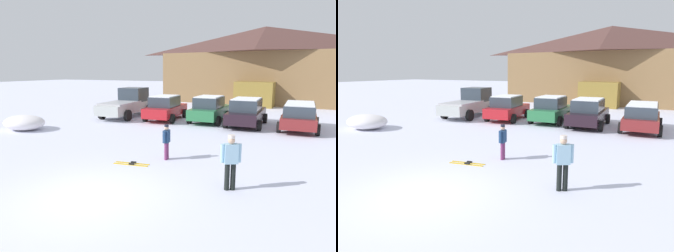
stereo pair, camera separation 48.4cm
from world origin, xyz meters
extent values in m
plane|color=silver|center=(0.00, 0.00, 0.00)|extent=(160.00, 160.00, 0.00)
cube|color=olive|center=(0.39, 27.99, 2.67)|extent=(20.99, 7.73, 5.34)
pyramid|color=#50312C|center=(0.39, 27.99, 6.69)|extent=(21.60, 8.34, 2.69)
cube|color=olive|center=(0.30, 23.43, 1.20)|extent=(3.63, 1.87, 2.40)
cube|color=#B21B22|center=(-3.98, 12.90, 0.65)|extent=(2.20, 4.51, 0.66)
cube|color=#2D3842|center=(-3.96, 12.68, 1.33)|extent=(1.80, 2.40, 0.70)
cube|color=white|center=(-3.96, 12.68, 1.71)|extent=(1.68, 2.28, 0.06)
cylinder|color=black|center=(-5.08, 14.16, 0.32)|extent=(0.27, 0.66, 0.64)
cylinder|color=black|center=(-3.11, 14.33, 0.32)|extent=(0.27, 0.66, 0.64)
cylinder|color=black|center=(-4.84, 11.46, 0.32)|extent=(0.27, 0.66, 0.64)
cylinder|color=black|center=(-2.88, 11.63, 0.32)|extent=(0.27, 0.66, 0.64)
cube|color=#286E3F|center=(-0.88, 13.45, 0.66)|extent=(1.93, 4.43, 0.68)
cube|color=#2D3842|center=(-0.87, 13.23, 1.36)|extent=(1.66, 2.32, 0.71)
cube|color=white|center=(-0.87, 13.23, 1.74)|extent=(1.55, 2.20, 0.06)
cylinder|color=black|center=(-1.89, 14.78, 0.32)|extent=(0.24, 0.65, 0.64)
cylinder|color=black|center=(0.07, 14.83, 0.32)|extent=(0.24, 0.65, 0.64)
cylinder|color=black|center=(-1.82, 12.07, 0.32)|extent=(0.24, 0.65, 0.64)
cylinder|color=black|center=(0.14, 12.12, 0.32)|extent=(0.24, 0.65, 0.64)
cube|color=black|center=(1.70, 13.06, 0.65)|extent=(2.02, 4.74, 0.67)
cube|color=#2D3842|center=(1.71, 12.83, 1.35)|extent=(1.72, 2.48, 0.72)
cube|color=white|center=(1.71, 12.83, 1.74)|extent=(1.61, 2.36, 0.06)
cylinder|color=black|center=(0.65, 14.48, 0.32)|extent=(0.24, 0.65, 0.64)
cylinder|color=black|center=(2.66, 14.54, 0.32)|extent=(0.24, 0.65, 0.64)
cylinder|color=black|center=(0.74, 11.58, 0.32)|extent=(0.24, 0.65, 0.64)
cylinder|color=black|center=(2.75, 11.64, 0.32)|extent=(0.24, 0.65, 0.64)
cube|color=maroon|center=(4.79, 13.01, 0.62)|extent=(1.95, 4.55, 0.61)
cube|color=#2D3842|center=(4.79, 12.92, 1.24)|extent=(1.70, 3.46, 0.63)
cube|color=white|center=(4.79, 12.92, 1.58)|extent=(1.59, 3.29, 0.06)
cylinder|color=black|center=(3.77, 14.38, 0.32)|extent=(0.23, 0.64, 0.64)
cylinder|color=black|center=(5.76, 14.43, 0.32)|extent=(0.23, 0.64, 0.64)
cylinder|color=black|center=(3.83, 11.59, 0.32)|extent=(0.23, 0.64, 0.64)
cylinder|color=black|center=(5.82, 11.63, 0.32)|extent=(0.23, 0.64, 0.64)
cube|color=#B1B6B2|center=(-7.22, 12.75, 0.75)|extent=(2.29, 5.75, 0.70)
cube|color=#2D3842|center=(-7.29, 13.87, 1.62)|extent=(1.89, 1.91, 1.05)
cube|color=#B8B6BC|center=(-7.16, 11.76, 1.16)|extent=(2.13, 3.22, 0.12)
cylinder|color=black|center=(-8.38, 14.37, 0.40)|extent=(0.31, 0.81, 0.80)
cylinder|color=black|center=(-6.26, 14.50, 0.40)|extent=(0.31, 0.81, 0.80)
cylinder|color=black|center=(-8.17, 10.99, 0.40)|extent=(0.31, 0.81, 0.80)
cylinder|color=black|center=(-6.05, 11.12, 0.40)|extent=(0.31, 0.81, 0.80)
cylinder|color=black|center=(3.35, 2.17, 0.41)|extent=(0.15, 0.15, 0.82)
cylinder|color=black|center=(3.51, 2.26, 0.41)|extent=(0.15, 0.15, 0.82)
cube|color=#94C1DA|center=(3.43, 2.21, 1.11)|extent=(0.47, 0.41, 0.58)
cylinder|color=#94C1DA|center=(3.21, 2.09, 1.12)|extent=(0.11, 0.11, 0.55)
cylinder|color=#94C1DA|center=(3.66, 2.34, 1.12)|extent=(0.11, 0.11, 0.55)
sphere|color=tan|center=(3.43, 2.21, 1.50)|extent=(0.21, 0.21, 0.21)
cylinder|color=beige|center=(3.43, 2.21, 1.62)|extent=(0.20, 0.20, 0.10)
cylinder|color=#732F5E|center=(0.39, 4.08, 0.35)|extent=(0.13, 0.13, 0.69)
cylinder|color=#732F5E|center=(0.38, 4.23, 0.35)|extent=(0.13, 0.13, 0.69)
cube|color=navy|center=(0.39, 4.15, 0.94)|extent=(0.24, 0.36, 0.49)
cylinder|color=navy|center=(0.41, 3.94, 0.95)|extent=(0.09, 0.09, 0.46)
cylinder|color=navy|center=(0.37, 4.37, 0.95)|extent=(0.09, 0.09, 0.46)
sphere|color=tan|center=(0.39, 4.15, 1.27)|extent=(0.18, 0.18, 0.18)
cylinder|color=#202330|center=(0.39, 4.15, 1.36)|extent=(0.17, 0.17, 0.08)
cube|color=gold|center=(-0.51, 2.90, 0.01)|extent=(1.37, 0.32, 0.02)
cube|color=black|center=(-0.46, 2.91, 0.05)|extent=(0.21, 0.11, 0.06)
cube|color=gold|center=(-0.54, 3.10, 0.01)|extent=(1.37, 0.32, 0.02)
cube|color=black|center=(-0.49, 3.11, 0.05)|extent=(0.21, 0.11, 0.06)
ellipsoid|color=white|center=(-9.86, 5.84, 0.44)|extent=(2.58, 2.06, 0.88)
camera|label=1|loc=(5.46, -6.14, 3.50)|focal=32.00mm
camera|label=2|loc=(5.89, -5.92, 3.50)|focal=32.00mm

